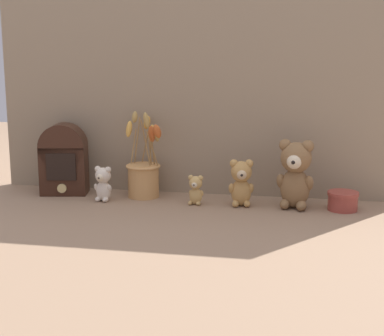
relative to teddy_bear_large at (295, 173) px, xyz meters
The scene contains 9 objects.
ground_plane 0.37m from the teddy_bear_large, behind, with size 4.00×4.00×0.00m, color #8E7056.
backdrop_wall 0.46m from the teddy_bear_large, 157.12° to the left, with size 1.52×0.02×0.77m.
teddy_bear_large is the anchor object (origin of this frame).
teddy_bear_medium 0.18m from the teddy_bear_large, behind, with size 0.09×0.08×0.16m.
teddy_bear_small 0.67m from the teddy_bear_large, behind, with size 0.07×0.06×0.13m.
teddy_bear_tiny 0.34m from the teddy_bear_large, behind, with size 0.06×0.05×0.10m.
flower_vase 0.54m from the teddy_bear_large, behind, with size 0.16×0.13×0.32m.
vintage_radio 0.84m from the teddy_bear_large, behind, with size 0.18×0.12×0.26m.
decorative_tin_tall 0.18m from the teddy_bear_large, ahead, with size 0.10×0.10×0.06m.
Camera 1 is at (0.37, -1.94, 0.53)m, focal length 55.00 mm.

